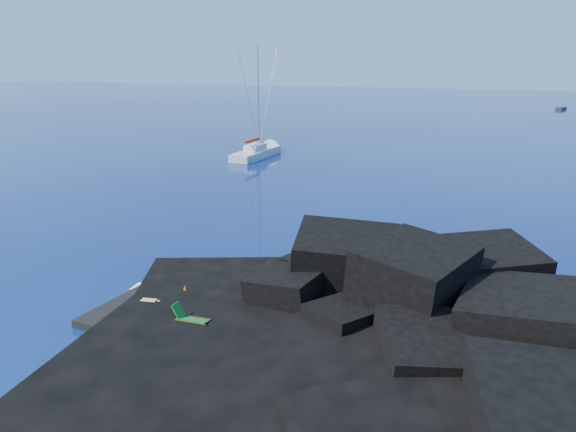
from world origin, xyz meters
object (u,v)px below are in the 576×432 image
Objects in this scene: deck_chair at (193,315)px; distant_boat_a at (561,110)px; marker_cone at (185,290)px; sailboat at (257,157)px; sunbather at (149,302)px.

deck_chair reaches higher than distant_boat_a.
marker_cone is 0.12× the size of distant_boat_a.
sunbather is at bearing -70.24° from sailboat.
marker_cone is (-1.99, 2.69, -0.27)m from deck_chair.
sailboat is 25.40× the size of marker_cone.
marker_cone is at bearing 49.64° from sunbather.
distant_boat_a is at bearing 67.17° from sailboat.
sunbather is (12.18, -39.77, 0.53)m from sailboat.
sailboat is 41.60m from sunbather.
deck_chair is 3.03× the size of marker_cone.
sailboat is 43.60m from deck_chair.
marker_cone reaches higher than distant_boat_a.
sunbather is 1.84m from marker_cone.
sunbather is at bearing 157.22° from deck_chair.
deck_chair reaches higher than marker_cone.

